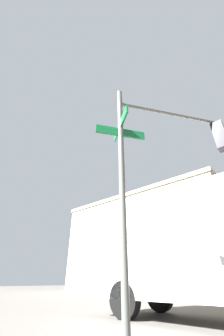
# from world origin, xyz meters

# --- Properties ---
(traffic_signal_near) EXTENTS (2.16, 2.86, 5.08)m
(traffic_signal_near) POSITION_xyz_m (-5.86, -6.01, 3.61)
(traffic_signal_near) COLOR #474C47
(traffic_signal_near) RESTS_ON ground_plane
(building_stucco) EXTENTS (19.52, 25.54, 10.09)m
(building_stucco) POSITION_xyz_m (-17.61, 20.62, 5.05)
(building_stucco) COLOR beige
(building_stucco) RESTS_ON ground_plane
(box_truck_second) EXTENTS (7.83, 2.52, 3.55)m
(box_truck_second) POSITION_xyz_m (-6.36, -2.96, 1.96)
(box_truck_second) COLOR #B21919
(box_truck_second) RESTS_ON ground_plane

